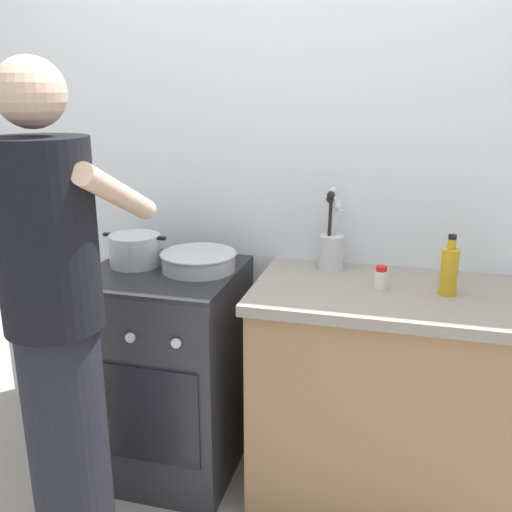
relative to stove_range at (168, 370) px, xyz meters
name	(u,v)px	position (x,y,z in m)	size (l,w,h in m)	color
ground	(237,495)	(0.35, -0.15, -0.45)	(6.00, 6.00, 0.00)	gray
back_wall	(313,177)	(0.55, 0.35, 0.80)	(3.20, 0.10, 2.50)	silver
countertop	(382,397)	(0.90, 0.00, 0.00)	(1.00, 0.60, 0.90)	#99724C
stove_range	(168,370)	(0.00, 0.00, 0.00)	(0.60, 0.62, 0.90)	#2D2D33
pot	(135,250)	(-0.14, 0.04, 0.52)	(0.28, 0.21, 0.13)	#B2B2B7
mixing_bowl	(199,260)	(0.14, 0.04, 0.49)	(0.31, 0.31, 0.08)	#B7B7BC
utensil_crock	(332,245)	(0.66, 0.20, 0.55)	(0.10, 0.10, 0.33)	silver
spice_bottle	(381,278)	(0.87, 0.00, 0.49)	(0.04, 0.04, 0.09)	silver
oil_bottle	(449,270)	(1.10, 0.01, 0.54)	(0.06, 0.06, 0.22)	gold
person	(58,337)	(-0.09, -0.60, 0.41)	(0.41, 0.50, 1.70)	black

